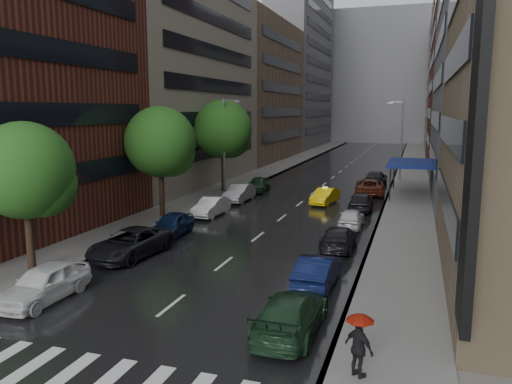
% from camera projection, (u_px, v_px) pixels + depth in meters
% --- Properties ---
extents(ground, '(220.00, 220.00, 0.00)m').
position_uv_depth(ground, '(117.00, 348.00, 17.18)').
color(ground, gray).
rests_on(ground, ground).
extents(road, '(14.00, 140.00, 0.01)m').
position_uv_depth(road, '(338.00, 173.00, 64.13)').
color(road, black).
rests_on(road, ground).
extents(sidewalk_left, '(4.00, 140.00, 0.15)m').
position_uv_depth(sidewalk_left, '(271.00, 170.00, 66.84)').
color(sidewalk_left, gray).
rests_on(sidewalk_left, ground).
extents(sidewalk_right, '(4.00, 140.00, 0.15)m').
position_uv_depth(sidewalk_right, '(411.00, 176.00, 61.39)').
color(sidewalk_right, gray).
rests_on(sidewalk_right, ground).
extents(crosswalk, '(13.15, 2.80, 0.01)m').
position_uv_depth(crosswalk, '(86.00, 378.00, 15.24)').
color(crosswalk, silver).
rests_on(crosswalk, ground).
extents(buildings_left, '(8.00, 108.00, 38.00)m').
position_uv_depth(buildings_left, '(249.00, 56.00, 74.30)').
color(buildings_left, maroon).
rests_on(buildings_left, ground).
extents(buildings_right, '(8.05, 109.10, 36.00)m').
position_uv_depth(buildings_right, '(467.00, 55.00, 63.42)').
color(buildings_right, '#937A5B').
rests_on(buildings_right, ground).
extents(building_far, '(40.00, 14.00, 32.00)m').
position_uv_depth(building_far, '(381.00, 78.00, 125.36)').
color(building_far, slate).
rests_on(building_far, ground).
extents(tree_near, '(4.76, 4.76, 7.59)m').
position_uv_depth(tree_near, '(25.00, 171.00, 24.21)').
color(tree_near, '#382619').
rests_on(tree_near, ground).
extents(tree_mid, '(5.26, 5.26, 8.38)m').
position_uv_depth(tree_mid, '(160.00, 142.00, 36.85)').
color(tree_mid, '#382619').
rests_on(tree_mid, ground).
extents(tree_far, '(5.69, 5.69, 9.07)m').
position_uv_depth(tree_far, '(223.00, 129.00, 48.55)').
color(tree_far, '#382619').
rests_on(tree_far, ground).
extents(taxi, '(2.09, 4.33, 1.37)m').
position_uv_depth(taxi, '(325.00, 196.00, 43.29)').
color(taxi, yellow).
rests_on(taxi, ground).
extents(parked_cars_left, '(3.07, 34.86, 1.58)m').
position_uv_depth(parked_cars_left, '(185.00, 218.00, 34.13)').
color(parked_cars_left, white).
rests_on(parked_cars_left, ground).
extents(parked_cars_right, '(3.14, 43.60, 1.61)m').
position_uv_depth(parked_cars_right, '(356.00, 209.00, 37.33)').
color(parked_cars_right, '#19391F').
rests_on(parked_cars_right, ground).
extents(ped_red_umbrella, '(1.12, 0.99, 2.01)m').
position_uv_depth(ped_red_umbrella, '(359.00, 340.00, 14.88)').
color(ped_red_umbrella, black).
rests_on(ped_red_umbrella, sidewalk_right).
extents(street_lamp_left, '(1.74, 0.22, 9.00)m').
position_uv_depth(street_lamp_left, '(225.00, 144.00, 46.88)').
color(street_lamp_left, gray).
rests_on(street_lamp_left, sidewalk_left).
extents(street_lamp_right, '(1.74, 0.22, 9.00)m').
position_uv_depth(street_lamp_right, '(401.00, 138.00, 56.29)').
color(street_lamp_right, gray).
rests_on(street_lamp_right, sidewalk_right).
extents(awning, '(4.00, 8.00, 3.12)m').
position_uv_depth(awning, '(410.00, 163.00, 46.81)').
color(awning, navy).
rests_on(awning, sidewalk_right).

